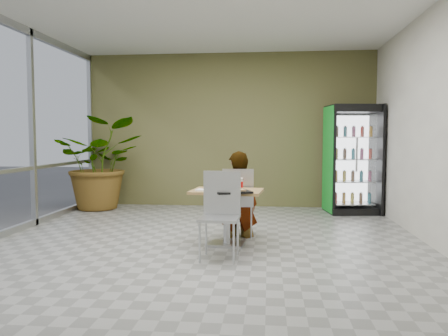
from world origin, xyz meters
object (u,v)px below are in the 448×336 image
Objects in this scene: soda_cup at (240,184)px; potted_plant at (101,163)px; cafeteria_tray at (232,192)px; dining_table at (227,206)px; chair_far at (238,197)px; beverage_fridge at (352,159)px; chair_near at (221,207)px; seated_woman at (238,204)px.

potted_plant is at bearing 137.90° from soda_cup.
soda_cup is at bearing -42.10° from potted_plant.
dining_table is at bearing 107.45° from cafeteria_tray.
beverage_fridge is (2.03, 2.29, 0.44)m from chair_far.
chair_near is at bearing -130.79° from beverage_fridge.
cafeteria_tray is at bearing 69.77° from chair_near.
dining_table is at bearing -165.28° from soda_cup.
potted_plant is at bearing -39.50° from seated_woman.
seated_woman is at bearing 96.60° from soda_cup.
chair_near is (-0.02, -0.57, 0.07)m from dining_table.
seated_woman is 9.80× the size of soda_cup.
chair_far is 0.97× the size of chair_near.
potted_plant is at bearing 132.77° from chair_near.
beverage_fridge reaches higher than soda_cup.
potted_plant is (-2.94, 2.26, 0.34)m from chair_far.
chair_near is (-0.14, -1.06, 0.02)m from chair_far.
beverage_fridge is at bearing 54.17° from soda_cup.
soda_cup is 3.38m from beverage_fridge.
potted_plant is (-2.81, 3.32, 0.32)m from chair_near.
cafeteria_tray is 4.23m from potted_plant.
chair_far is 0.81m from cafeteria_tray.
soda_cup is at bearing 77.69° from cafeteria_tray.
beverage_fridge reaches higher than seated_woman.
seated_woman is at bearing 85.89° from chair_near.
potted_plant is at bearing 133.74° from cafeteria_tray.
soda_cup is 0.35× the size of cafeteria_tray.
dining_table is at bearing -44.23° from potted_plant.
chair_near is 4.36m from potted_plant.
chair_near is at bearing -91.88° from dining_table.
chair_far reaches higher than cafeteria_tray.
cafeteria_tray is at bearing -102.31° from soda_cup.
dining_table is at bearing 90.69° from chair_near.
chair_far is 0.12m from seated_woman.
chair_far is 0.54× the size of potted_plant.
dining_table is 0.34m from soda_cup.
chair_near is 1.13m from seated_woman.
chair_near reaches higher than cafeteria_tray.
potted_plant reaches higher than cafeteria_tray.
potted_plant is (-3.00, 2.71, 0.10)m from soda_cup.
seated_woman is (0.11, 0.55, -0.06)m from dining_table.
seated_woman is (-0.00, 0.06, -0.11)m from chair_far.
beverage_fridge is at bearing 52.35° from dining_table.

